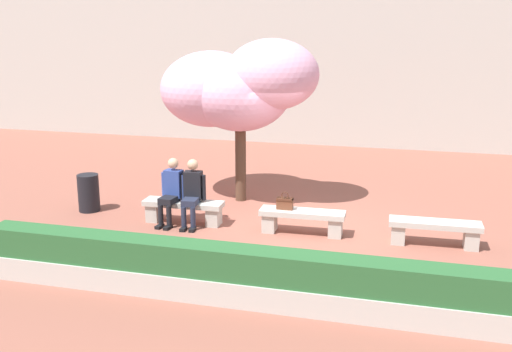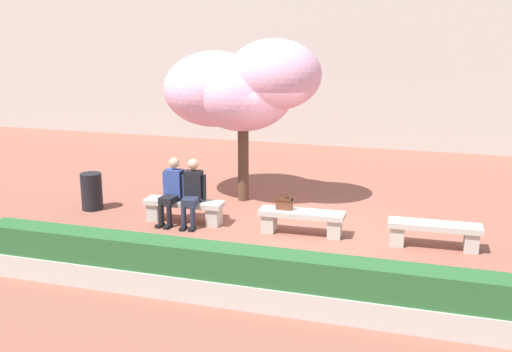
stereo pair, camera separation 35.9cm
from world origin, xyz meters
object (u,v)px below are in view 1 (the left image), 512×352
Objects in this scene: stone_bench_west_end at (183,208)px; stone_bench_center at (435,230)px; person_seated_left at (172,189)px; handbag at (285,203)px; stone_bench_near_west at (302,218)px; trash_bin at (89,193)px; person_seated_right at (192,190)px; cherry_tree_main at (236,87)px.

stone_bench_west_end is 4.74m from stone_bench_center.
person_seated_left is 3.81× the size of handbag.
person_seated_left is (-2.58, -0.05, 0.40)m from stone_bench_near_west.
trash_bin reaches higher than stone_bench_west_end.
person_seated_right is (0.42, 0.00, 0.00)m from person_seated_left.
stone_bench_near_west is at bearing -2.81° from trash_bin.
stone_bench_near_west and stone_bench_center have the same top height.
cherry_tree_main reaches higher than stone_bench_west_end.
stone_bench_west_end is at bearing 165.90° from person_seated_right.
cherry_tree_main is at bearing 128.88° from handbag.
person_seated_left is at bearing -178.82° from stone_bench_near_west.
cherry_tree_main is 3.82m from trash_bin.
stone_bench_near_west is at bearing -45.40° from cherry_tree_main.
stone_bench_near_west is 4.71× the size of handbag.
person_seated_left is at bearing -178.72° from handbag.
stone_bench_west_end is 2.05× the size of trash_bin.
stone_bench_near_west is 0.45× the size of cherry_tree_main.
stone_bench_west_end is 4.71× the size of handbag.
person_seated_left reaches higher than stone_bench_west_end.
handbag is at bearing -3.07° from trash_bin.
cherry_tree_main is at bearing 81.14° from person_seated_right.
person_seated_left is at bearing -165.89° from stone_bench_west_end.
stone_bench_near_west is at bearing 1.18° from person_seated_left.
stone_bench_center is 0.45× the size of cherry_tree_main.
person_seated_left is at bearing -180.00° from person_seated_right.
person_seated_right is 1.65× the size of trash_bin.
person_seated_left is 0.37× the size of cherry_tree_main.
handbag is (2.25, 0.05, -0.12)m from person_seated_left.
stone_bench_center is at bearing 0.07° from handbag.
handbag is at bearing -179.46° from stone_bench_near_west.
trash_bin is (-4.58, 0.22, 0.09)m from stone_bench_near_west.
stone_bench_near_west is 2.20m from person_seated_right.
stone_bench_west_end is 1.00× the size of stone_bench_center.
cherry_tree_main reaches higher than person_seated_left.
person_seated_right reaches higher than handbag.
trash_bin is at bearing 173.45° from person_seated_right.
stone_bench_west_end is 1.24× the size of person_seated_right.
trash_bin is at bearing 174.19° from stone_bench_west_end.
cherry_tree_main is (0.73, 1.94, 1.79)m from person_seated_left.
person_seated_right is (-2.16, -0.05, 0.40)m from stone_bench_near_west.
person_seated_left is 2.25m from handbag.
cherry_tree_main is at bearing 31.31° from trash_bin.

